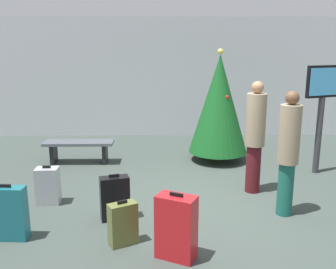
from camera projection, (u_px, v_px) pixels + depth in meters
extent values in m
plane|color=#38423D|center=(201.00, 205.00, 5.93)|extent=(16.00, 16.00, 0.00)
cube|color=#B7BCC1|center=(183.00, 78.00, 10.34)|extent=(16.00, 0.20, 3.25)
cylinder|color=#4C3319|center=(217.00, 156.00, 8.26)|extent=(0.12, 0.12, 0.20)
cone|color=#14511E|center=(219.00, 104.00, 7.99)|extent=(1.27, 1.27, 2.10)
sphere|color=#F2D84C|center=(221.00, 51.00, 7.74)|extent=(0.12, 0.12, 0.12)
sphere|color=yellow|center=(212.00, 89.00, 8.06)|extent=(0.08, 0.08, 0.08)
sphere|color=red|center=(227.00, 97.00, 7.74)|extent=(0.08, 0.08, 0.08)
sphere|color=yellow|center=(214.00, 86.00, 8.06)|extent=(0.08, 0.08, 0.08)
cylinder|color=#333338|center=(318.00, 136.00, 7.30)|extent=(0.12, 0.12, 1.51)
cube|color=black|center=(324.00, 81.00, 7.06)|extent=(0.75, 0.34, 0.61)
cube|color=#4CB2F2|center=(325.00, 82.00, 7.01)|extent=(0.65, 0.25, 0.52)
cube|color=#4C5159|center=(79.00, 143.00, 7.98)|extent=(1.48, 0.44, 0.06)
cube|color=black|center=(54.00, 154.00, 8.03)|extent=(0.08, 0.35, 0.42)
cube|color=black|center=(105.00, 153.00, 8.05)|extent=(0.08, 0.35, 0.42)
cylinder|color=#4C1419|center=(253.00, 169.00, 6.40)|extent=(0.25, 0.25, 0.83)
cylinder|color=gray|center=(256.00, 120.00, 6.20)|extent=(0.42, 0.42, 0.88)
sphere|color=#8C6647|center=(258.00, 87.00, 6.08)|extent=(0.20, 0.20, 0.20)
cylinder|color=#19594C|center=(285.00, 189.00, 5.52)|extent=(0.23, 0.23, 0.80)
cylinder|color=gray|center=(290.00, 134.00, 5.33)|extent=(0.34, 0.34, 0.86)
sphere|color=brown|center=(292.00, 98.00, 5.21)|extent=(0.20, 0.20, 0.20)
cube|color=#9EA0A5|center=(48.00, 186.00, 5.93)|extent=(0.36, 0.26, 0.59)
cube|color=black|center=(47.00, 167.00, 5.86)|extent=(0.12, 0.03, 0.04)
cube|color=#19606B|center=(6.00, 213.00, 4.81)|extent=(0.53, 0.22, 0.72)
cube|color=black|center=(3.00, 186.00, 4.72)|extent=(0.18, 0.04, 0.04)
cube|color=black|center=(115.00, 198.00, 5.38)|extent=(0.45, 0.30, 0.65)
cube|color=black|center=(114.00, 176.00, 5.30)|extent=(0.15, 0.07, 0.04)
cube|color=#B2191E|center=(176.00, 227.00, 4.37)|extent=(0.52, 0.43, 0.78)
cube|color=black|center=(176.00, 195.00, 4.27)|extent=(0.16, 0.10, 0.04)
cube|color=#59602D|center=(123.00, 224.00, 4.70)|extent=(0.40, 0.33, 0.55)
cube|color=black|center=(122.00, 202.00, 4.63)|extent=(0.12, 0.09, 0.04)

